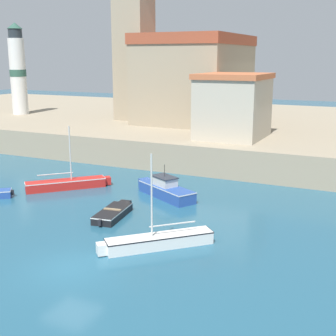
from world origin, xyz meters
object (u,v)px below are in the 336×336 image
(sailboat_red_2, at_px, (67,184))
(lighthouse, at_px, (18,71))
(harbor_shed_near_wharf, at_px, (233,106))
(sailboat_white_3, at_px, (158,240))
(dinghy_black_6, at_px, (113,213))
(church, at_px, (186,72))
(motorboat_blue_0, at_px, (165,189))

(sailboat_red_2, xyz_separation_m, lighthouse, (-22.89, 20.02, 8.06))
(lighthouse, xyz_separation_m, harbor_shed_near_wharf, (32.00, -5.94, -2.74))
(sailboat_red_2, distance_m, lighthouse, 31.46)
(sailboat_white_3, distance_m, dinghy_black_6, 5.92)
(sailboat_red_2, xyz_separation_m, church, (-0.02, 23.80, 8.03))
(church, xyz_separation_m, lighthouse, (-22.87, -3.78, 0.02))
(sailboat_white_3, height_order, lighthouse, lighthouse)
(sailboat_white_3, distance_m, church, 34.41)
(motorboat_blue_0, height_order, church, church)
(motorboat_blue_0, relative_size, lighthouse, 0.49)
(harbor_shed_near_wharf, bearing_deg, sailboat_white_3, -82.80)
(dinghy_black_6, height_order, harbor_shed_near_wharf, harbor_shed_near_wharf)
(motorboat_blue_0, bearing_deg, lighthouse, 148.90)
(dinghy_black_6, bearing_deg, church, 103.91)
(sailboat_white_3, bearing_deg, harbor_shed_near_wharf, 97.20)
(dinghy_black_6, relative_size, church, 0.25)
(dinghy_black_6, relative_size, harbor_shed_near_wharf, 0.62)
(motorboat_blue_0, xyz_separation_m, sailboat_white_3, (3.83, -8.87, -0.18))
(sailboat_red_2, bearing_deg, church, 90.05)
(motorboat_blue_0, height_order, lighthouse, lighthouse)
(motorboat_blue_0, height_order, harbor_shed_near_wharf, harbor_shed_near_wharf)
(sailboat_red_2, distance_m, harbor_shed_near_wharf, 17.59)
(church, distance_m, lighthouse, 23.18)
(sailboat_red_2, relative_size, harbor_shed_near_wharf, 0.75)
(church, height_order, lighthouse, church)
(sailboat_white_3, bearing_deg, lighthouse, 141.62)
(sailboat_white_3, height_order, dinghy_black_6, sailboat_white_3)
(dinghy_black_6, relative_size, lighthouse, 0.38)
(sailboat_red_2, height_order, dinghy_black_6, sailboat_red_2)
(motorboat_blue_0, xyz_separation_m, church, (-8.03, 22.42, 7.87))
(sailboat_red_2, relative_size, dinghy_black_6, 1.22)
(motorboat_blue_0, distance_m, sailboat_white_3, 9.66)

